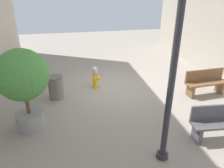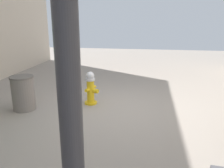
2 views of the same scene
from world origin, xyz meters
TOP-DOWN VIEW (x-y plane):
  - ground_plane at (0.00, 0.00)m, footprint 23.40×23.40m
  - fire_hydrant at (0.76, -0.22)m, footprint 0.39×0.42m
  - bench_near at (-3.20, 1.26)m, footprint 1.61×0.53m
  - bench_far at (-2.05, 3.65)m, footprint 1.64×0.59m
  - planter_tree at (2.95, 2.14)m, footprint 1.39×1.39m
  - street_lamp at (-0.28, 4.04)m, footprint 0.36×0.36m
  - trash_bin at (2.28, 0.43)m, footprint 0.56×0.56m

SIDE VIEW (x-z plane):
  - ground_plane at x=0.00m, z-range 0.00..0.00m
  - trash_bin at x=2.28m, z-range 0.00..0.84m
  - fire_hydrant at x=0.76m, z-range 0.00..0.86m
  - bench_near at x=-3.20m, z-range 0.02..0.97m
  - bench_far at x=-2.05m, z-range 0.02..0.97m
  - planter_tree at x=2.95m, z-range 0.34..2.69m
  - street_lamp at x=-0.28m, z-range 0.48..4.54m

